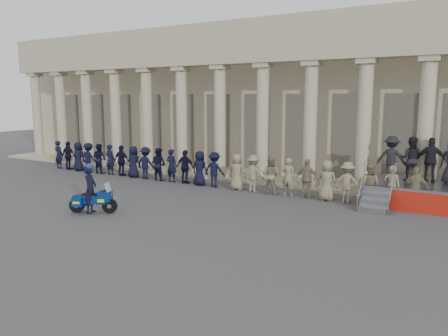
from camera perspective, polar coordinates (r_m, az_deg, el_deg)
ground at (r=17.55m, az=-10.42°, el=-5.95°), size 90.00×90.00×0.00m
building at (r=29.69m, az=8.44°, el=9.04°), size 40.00×12.50×9.00m
officer_rank at (r=22.84m, az=-3.57°, el=0.01°), size 22.17×0.69×1.81m
reviewing_stand at (r=20.38m, az=24.49°, el=0.04°), size 4.69×4.39×2.88m
motorcycle at (r=18.09m, az=-16.69°, el=-3.99°), size 1.79×1.20×1.24m
rider at (r=18.03m, az=-17.07°, el=-2.59°), size 0.71×0.83×2.00m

